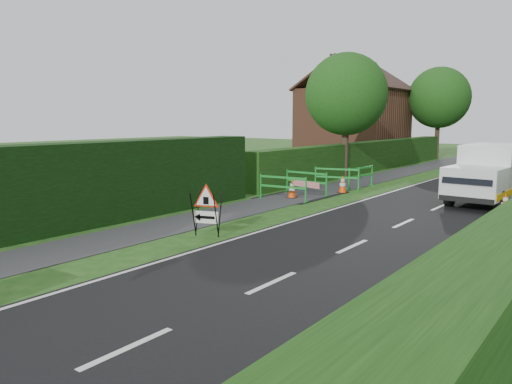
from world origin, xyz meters
The scene contains 18 objects.
ground centered at (0.00, 0.00, 0.00)m, with size 120.00×120.00×0.00m, color #194413.
footpath centered at (-3.00, 35.00, 0.01)m, with size 2.00×90.00×0.02m, color #2D2D30.
hedge_west_near centered at (-5.00, 0.00, 0.00)m, with size 1.10×18.00×2.50m, color black.
hedge_west_far centered at (-5.00, 22.00, 0.00)m, with size 1.00×24.00×1.80m, color #14380F.
house_west centered at (-10.00, 30.00, 2.90)m, with size 7.50×7.40×7.88m.
tree_nw centered at (-4.60, 18.00, 4.48)m, with size 4.40×4.40×6.70m.
tree_fw centered at (-4.60, 34.00, 4.83)m, with size 4.80×4.80×7.24m.
triangle_sign centered at (-1.18, 3.08, 0.85)m, with size 1.07×1.07×1.23m.
works_van centered at (3.65, 13.64, 1.17)m, with size 2.14×4.93×2.21m.
traffic_cone_0 centered at (4.71, 11.25, 0.39)m, with size 0.38×0.38×0.79m.
traffic_cone_3 centered at (-2.94, 10.14, 0.39)m, with size 0.38×0.38×0.79m.
traffic_cone_4 centered at (-1.97, 12.66, 0.39)m, with size 0.38×0.38×0.79m.
ped_barrier_0 centered at (-2.89, 9.39, 0.63)m, with size 2.08×0.55×1.00m.
ped_barrier_1 centered at (-3.02, 11.38, 0.63)m, with size 2.08×0.45×1.00m.
ped_barrier_2 centered at (-2.73, 13.56, 0.63)m, with size 2.08×0.85×1.00m.
ped_barrier_3 centered at (-2.08, 14.71, 0.63)m, with size 0.56×2.09×1.00m.
redwhite_plank centered at (-2.99, 11.28, 0.00)m, with size 1.50×0.04×0.25m, color red.
hatchback_car centered at (1.95, 27.48, 0.61)m, with size 1.45×3.60×1.23m, color silver.
Camera 1 is at (7.88, -6.67, 3.19)m, focal length 35.00 mm.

